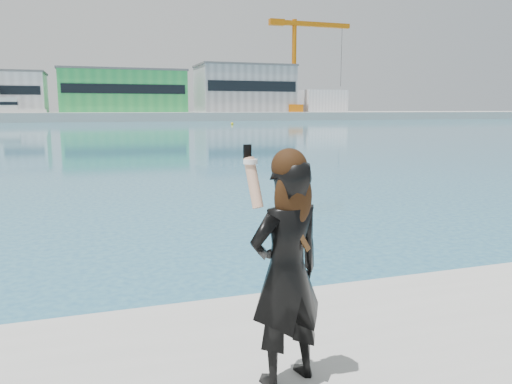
% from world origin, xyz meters
% --- Properties ---
extents(far_quay, '(320.00, 40.00, 2.00)m').
position_xyz_m(far_quay, '(0.00, 130.00, 1.00)').
color(far_quay, '#9E9E99').
rests_on(far_quay, ground).
extents(warehouse_green, '(30.60, 16.36, 10.50)m').
position_xyz_m(warehouse_green, '(8.00, 127.98, 7.26)').
color(warehouse_green, green).
rests_on(warehouse_green, far_quay).
extents(warehouse_grey_right, '(25.50, 15.35, 12.50)m').
position_xyz_m(warehouse_grey_right, '(40.00, 127.98, 8.26)').
color(warehouse_grey_right, gray).
rests_on(warehouse_grey_right, far_quay).
extents(ancillary_shed, '(12.00, 10.00, 6.00)m').
position_xyz_m(ancillary_shed, '(62.00, 126.00, 5.00)').
color(ancillary_shed, silver).
rests_on(ancillary_shed, far_quay).
extents(dock_crane, '(23.00, 4.00, 24.00)m').
position_xyz_m(dock_crane, '(53.20, 122.00, 15.07)').
color(dock_crane, orange).
rests_on(dock_crane, far_quay).
extents(flagpole_right, '(1.28, 0.16, 8.00)m').
position_xyz_m(flagpole_right, '(22.09, 121.00, 6.54)').
color(flagpole_right, silver).
rests_on(flagpole_right, far_quay).
extents(buoy_near, '(0.50, 0.50, 0.50)m').
position_xyz_m(buoy_near, '(24.11, 84.02, 0.00)').
color(buoy_near, yellow).
rests_on(buoy_near, ground).
extents(woman, '(0.69, 0.54, 1.77)m').
position_xyz_m(woman, '(0.62, -0.76, 1.69)').
color(woman, black).
rests_on(woman, near_quay).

